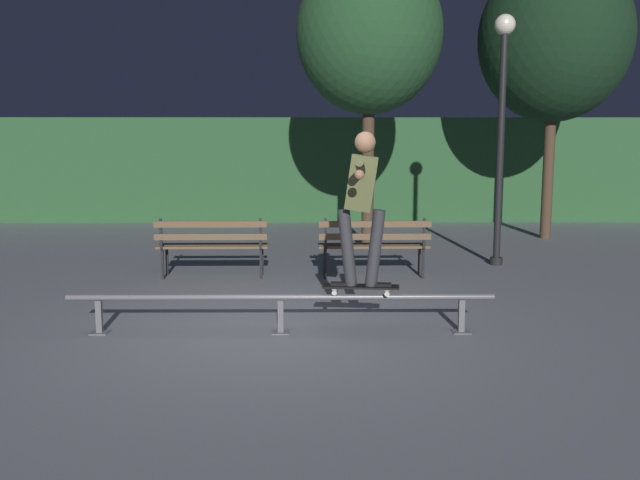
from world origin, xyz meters
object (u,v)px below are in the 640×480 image
at_px(skateboarder, 362,195).
at_px(skateboard, 361,287).
at_px(tree_far_right, 554,39).
at_px(tree_behind_benches, 369,34).
at_px(park_bench_leftmost, 212,241).
at_px(lamp_post_right, 502,108).
at_px(park_bench_left_center, 374,241).
at_px(grind_rail, 281,303).

bearing_deg(skateboarder, skateboard, 173.91).
relative_size(skateboard, tree_far_right, 0.14).
height_order(skateboard, skateboarder, skateboarder).
relative_size(skateboard, tree_behind_benches, 0.15).
bearing_deg(skateboard, park_bench_leftmost, 124.13).
bearing_deg(lamp_post_right, skateboard, -122.01).
relative_size(park_bench_left_center, tree_behind_benches, 0.30).
bearing_deg(skateboarder, park_bench_left_center, 82.39).
bearing_deg(lamp_post_right, skateboarder, -121.98).
bearing_deg(park_bench_left_center, skateboarder, -97.61).
xyz_separation_m(park_bench_leftmost, park_bench_left_center, (2.34, 0.00, 0.00)).
xyz_separation_m(skateboard, park_bench_leftmost, (-1.95, 2.87, 0.06)).
bearing_deg(grind_rail, skateboard, -0.00).
distance_m(skateboarder, tree_behind_benches, 6.20).
bearing_deg(skateboarder, grind_rail, 179.98).
bearing_deg(tree_behind_benches, park_bench_left_center, -92.55).
distance_m(grind_rail, skateboard, 0.84).
xyz_separation_m(grind_rail, tree_behind_benches, (1.33, 5.67, 3.55)).
height_order(skateboarder, lamp_post_right, lamp_post_right).
relative_size(park_bench_leftmost, lamp_post_right, 0.41).
relative_size(tree_far_right, lamp_post_right, 1.45).
bearing_deg(lamp_post_right, grind_rail, -129.83).
bearing_deg(tree_behind_benches, lamp_post_right, -41.79).
bearing_deg(tree_behind_benches, skateboarder, -95.13).
distance_m(tree_behind_benches, tree_far_right, 4.01).
height_order(skateboard, park_bench_leftmost, park_bench_leftmost).
distance_m(skateboarder, lamp_post_right, 4.75).
distance_m(park_bench_leftmost, park_bench_left_center, 2.34).
height_order(grind_rail, skateboard, skateboard).
xyz_separation_m(grind_rail, lamp_post_right, (3.28, 3.93, 2.16)).
distance_m(tree_far_right, lamp_post_right, 3.89).
bearing_deg(park_bench_leftmost, skateboard, -55.87).
xyz_separation_m(skateboarder, park_bench_leftmost, (-1.95, 2.87, -0.88)).
height_order(skateboarder, tree_far_right, tree_far_right).
distance_m(skateboarder, tree_far_right, 8.61).
height_order(skateboarder, park_bench_leftmost, skateboarder).
bearing_deg(park_bench_left_center, skateboard, -97.67).
bearing_deg(grind_rail, lamp_post_right, 50.17).
relative_size(skateboard, park_bench_left_center, 0.50).
bearing_deg(tree_far_right, grind_rail, -126.16).
bearing_deg(park_bench_leftmost, lamp_post_right, 13.46).
bearing_deg(skateboard, skateboarder, -6.09).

